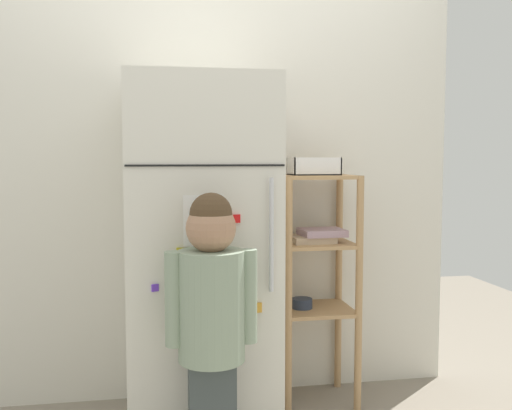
# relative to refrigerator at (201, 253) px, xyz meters

# --- Properties ---
(kitchen_wall_back) EXTENTS (2.56, 0.03, 2.12)m
(kitchen_wall_back) POSITION_rel_refrigerator_xyz_m (0.11, 0.35, 0.25)
(kitchen_wall_back) COLOR silver
(kitchen_wall_back) RESTS_ON ground
(refrigerator) EXTENTS (0.67, 0.67, 1.62)m
(refrigerator) POSITION_rel_refrigerator_xyz_m (0.00, 0.00, 0.00)
(refrigerator) COLOR silver
(refrigerator) RESTS_ON ground
(child_standing) EXTENTS (0.36, 0.27, 1.13)m
(child_standing) POSITION_rel_refrigerator_xyz_m (0.00, -0.46, -0.13)
(child_standing) COLOR #404848
(child_standing) RESTS_ON ground
(pantry_shelf_unit) EXTENTS (0.39, 0.36, 1.17)m
(pantry_shelf_unit) POSITION_rel_refrigerator_xyz_m (0.59, 0.14, -0.08)
(pantry_shelf_unit) COLOR tan
(pantry_shelf_unit) RESTS_ON ground
(fruit_bin) EXTENTS (0.24, 0.17, 0.09)m
(fruit_bin) POSITION_rel_refrigerator_xyz_m (0.59, 0.14, 0.40)
(fruit_bin) COLOR white
(fruit_bin) RESTS_ON pantry_shelf_unit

